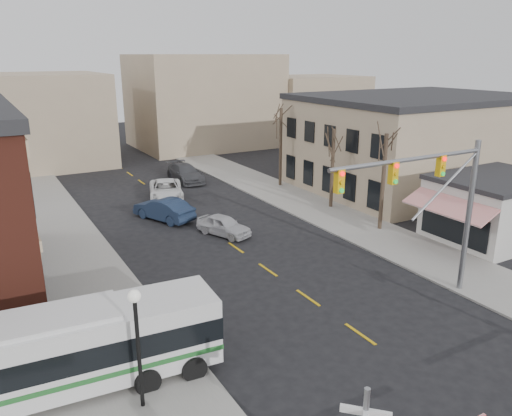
{
  "coord_description": "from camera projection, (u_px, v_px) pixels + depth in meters",
  "views": [
    {
      "loc": [
        -13.78,
        -12.71,
        11.95
      ],
      "look_at": [
        -0.16,
        11.1,
        3.5
      ],
      "focal_mm": 35.0,
      "sensor_mm": 36.0,
      "label": 1
    }
  ],
  "objects": [
    {
      "name": "transit_bus",
      "position": [
        54.0,
        354.0,
        17.78
      ],
      "size": [
        12.16,
        3.54,
        3.09
      ],
      "color": "silver",
      "rests_on": "ground"
    },
    {
      "name": "tree_east_b",
      "position": [
        332.0,
        169.0,
        39.7
      ],
      "size": [
        0.28,
        0.28,
        6.3
      ],
      "color": "#382B21",
      "rests_on": "sidewalk_east"
    },
    {
      "name": "tan_building",
      "position": [
        415.0,
        141.0,
        46.38
      ],
      "size": [
        20.3,
        15.3,
        8.5
      ],
      "color": "tan",
      "rests_on": "ground"
    },
    {
      "name": "car_b",
      "position": [
        164.0,
        209.0,
        37.45
      ],
      "size": [
        3.66,
        5.4,
        1.68
      ],
      "primitive_type": "imported",
      "rotation": [
        0.0,
        0.0,
        3.55
      ],
      "color": "#1A2841",
      "rests_on": "ground"
    },
    {
      "name": "sidewalk_east",
      "position": [
        303.0,
        203.0,
        41.69
      ],
      "size": [
        5.0,
        60.0,
        0.12
      ],
      "primitive_type": "cube",
      "color": "gray",
      "rests_on": "ground"
    },
    {
      "name": "awning_shop",
      "position": [
        495.0,
        207.0,
        33.35
      ],
      "size": [
        9.74,
        6.2,
        4.3
      ],
      "color": "beige",
      "rests_on": "ground"
    },
    {
      "name": "tree_east_a",
      "position": [
        383.0,
        182.0,
        34.51
      ],
      "size": [
        0.28,
        0.28,
        6.75
      ],
      "color": "#382B21",
      "rests_on": "sidewalk_east"
    },
    {
      "name": "traffic_signal_mast",
      "position": [
        436.0,
        193.0,
        23.56
      ],
      "size": [
        9.19,
        0.3,
        8.0
      ],
      "color": "gray",
      "rests_on": "ground"
    },
    {
      "name": "car_c",
      "position": [
        166.0,
        190.0,
        42.75
      ],
      "size": [
        4.37,
        6.45,
        1.64
      ],
      "primitive_type": "imported",
      "rotation": [
        0.0,
        0.0,
        -0.31
      ],
      "color": "white",
      "rests_on": "ground"
    },
    {
      "name": "sidewalk_west",
      "position": [
        65.0,
        244.0,
        32.67
      ],
      "size": [
        5.0,
        60.0,
        0.12
      ],
      "primitive_type": "cube",
      "color": "gray",
      "rests_on": "ground"
    },
    {
      "name": "tree_east_c",
      "position": [
        281.0,
        147.0,
        46.3
      ],
      "size": [
        0.28,
        0.28,
        7.2
      ],
      "color": "#382B21",
      "rests_on": "sidewalk_east"
    },
    {
      "name": "ground",
      "position": [
        393.0,
        357.0,
        20.61
      ],
      "size": [
        160.0,
        160.0,
        0.0
      ],
      "primitive_type": "plane",
      "color": "black",
      "rests_on": "ground"
    },
    {
      "name": "pedestrian_near",
      "position": [
        128.0,
        347.0,
        19.65
      ],
      "size": [
        0.52,
        0.67,
        1.61
      ],
      "primitive_type": "imported",
      "rotation": [
        0.0,
        0.0,
        1.31
      ],
      "color": "#4F413F",
      "rests_on": "sidewalk_west"
    },
    {
      "name": "street_lamp",
      "position": [
        137.0,
        325.0,
        16.64
      ],
      "size": [
        0.44,
        0.44,
        4.48
      ],
      "color": "black",
      "rests_on": "sidewalk_west"
    },
    {
      "name": "car_a",
      "position": [
        224.0,
        225.0,
        34.34
      ],
      "size": [
        3.07,
        4.42,
        1.4
      ],
      "primitive_type": "imported",
      "rotation": [
        0.0,
        0.0,
        0.39
      ],
      "color": "#B6B6BB",
      "rests_on": "ground"
    },
    {
      "name": "car_d",
      "position": [
        185.0,
        173.0,
        48.91
      ],
      "size": [
        2.37,
        5.72,
        1.66
      ],
      "primitive_type": "imported",
      "rotation": [
        0.0,
        0.0,
        -0.01
      ],
      "color": "#424448",
      "rests_on": "ground"
    },
    {
      "name": "pedestrian_far",
      "position": [
        110.0,
        324.0,
        21.34
      ],
      "size": [
        0.95,
        0.98,
        1.59
      ],
      "primitive_type": "imported",
      "rotation": [
        0.0,
        0.0,
        0.92
      ],
      "color": "#364460",
      "rests_on": "sidewalk_west"
    }
  ]
}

